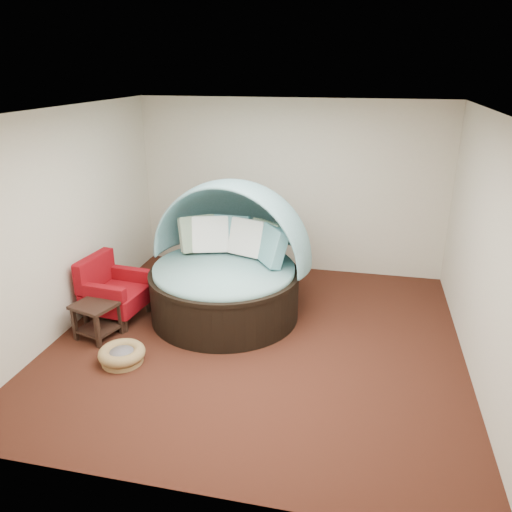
% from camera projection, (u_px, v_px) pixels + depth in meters
% --- Properties ---
extents(floor, '(5.00, 5.00, 0.00)m').
position_uv_depth(floor, '(258.00, 339.00, 6.34)').
color(floor, '#441F13').
rests_on(floor, ground).
extents(wall_back, '(5.00, 0.00, 5.00)m').
position_uv_depth(wall_back, '(290.00, 187.00, 8.12)').
color(wall_back, beige).
rests_on(wall_back, floor).
extents(wall_front, '(5.00, 0.00, 5.00)m').
position_uv_depth(wall_front, '(183.00, 344.00, 3.56)').
color(wall_front, beige).
rests_on(wall_front, floor).
extents(wall_left, '(0.00, 5.00, 5.00)m').
position_uv_depth(wall_left, '(66.00, 222.00, 6.34)').
color(wall_left, beige).
rests_on(wall_left, floor).
extents(wall_right, '(0.00, 5.00, 5.00)m').
position_uv_depth(wall_right, '(486.00, 251.00, 5.33)').
color(wall_right, beige).
rests_on(wall_right, floor).
extents(ceiling, '(5.00, 5.00, 0.00)m').
position_uv_depth(ceiling, '(258.00, 111.00, 5.34)').
color(ceiling, white).
rests_on(ceiling, wall_back).
extents(canopy_daybed, '(2.41, 2.35, 1.87)m').
position_uv_depth(canopy_daybed, '(228.00, 254.00, 6.75)').
color(canopy_daybed, black).
rests_on(canopy_daybed, floor).
extents(pet_basket, '(0.67, 0.67, 0.19)m').
position_uv_depth(pet_basket, '(122.00, 355.00, 5.82)').
color(pet_basket, olive).
rests_on(pet_basket, floor).
extents(red_armchair, '(0.83, 0.83, 0.88)m').
position_uv_depth(red_armchair, '(112.00, 290.00, 6.76)').
color(red_armchair, black).
rests_on(red_armchair, floor).
extents(side_table, '(0.62, 0.62, 0.48)m').
position_uv_depth(side_table, '(97.00, 315.00, 6.30)').
color(side_table, black).
rests_on(side_table, floor).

